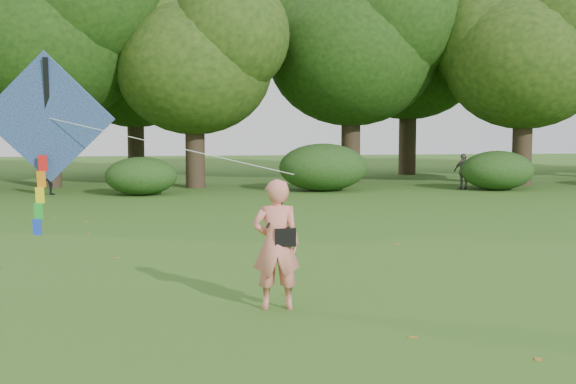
{
  "coord_description": "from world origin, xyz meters",
  "views": [
    {
      "loc": [
        -2.0,
        -10.09,
        2.66
      ],
      "look_at": [
        -0.44,
        2.0,
        1.5
      ],
      "focal_mm": 45.0,
      "sensor_mm": 36.0,
      "label": 1
    }
  ],
  "objects": [
    {
      "name": "shrub_band",
      "position": [
        -0.72,
        17.6,
        0.86
      ],
      "size": [
        39.15,
        3.22,
        1.88
      ],
      "color": "#264919",
      "rests_on": "ground"
    },
    {
      "name": "fallen_leaves",
      "position": [
        -0.88,
        5.14,
        0.01
      ],
      "size": [
        11.93,
        13.56,
        0.01
      ],
      "color": "olive",
      "rests_on": "ground"
    },
    {
      "name": "ground",
      "position": [
        0.0,
        0.0,
        0.0
      ],
      "size": [
        100.0,
        100.0,
        0.0
      ],
      "primitive_type": "plane",
      "color": "#265114",
      "rests_on": "ground"
    },
    {
      "name": "flying_kite",
      "position": [
        -4.34,
        1.92,
        2.7
      ],
      "size": [
        4.8,
        2.29,
        2.95
      ],
      "color": "#253BA4",
      "rests_on": "ground"
    },
    {
      "name": "tree_line",
      "position": [
        1.67,
        22.88,
        5.6
      ],
      "size": [
        54.7,
        15.3,
        9.48
      ],
      "color": "#3A2D1E",
      "rests_on": "ground"
    },
    {
      "name": "bystander_right",
      "position": [
        8.74,
        17.85,
        0.73
      ],
      "size": [
        0.77,
        0.91,
        1.46
      ],
      "primitive_type": "imported",
      "rotation": [
        0.0,
        0.0,
        -0.97
      ],
      "color": "#665D5B",
      "rests_on": "ground"
    },
    {
      "name": "man_kite_flyer",
      "position": [
        -0.86,
        0.03,
        0.94
      ],
      "size": [
        0.7,
        0.48,
        1.88
      ],
      "primitive_type": "imported",
      "rotation": [
        0.0,
        0.0,
        3.1
      ],
      "color": "#F18171",
      "rests_on": "ground"
    },
    {
      "name": "crossbody_bag",
      "position": [
        -0.75,
        0.0,
        1.06
      ],
      "size": [
        0.43,
        0.2,
        0.73
      ],
      "color": "black",
      "rests_on": "ground"
    },
    {
      "name": "bystander_left",
      "position": [
        -7.41,
        17.54,
        0.79
      ],
      "size": [
        0.88,
        0.74,
        1.58
      ],
      "primitive_type": "imported",
      "rotation": [
        0.0,
        0.0,
        0.21
      ],
      "color": "#23282F",
      "rests_on": "ground"
    }
  ]
}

